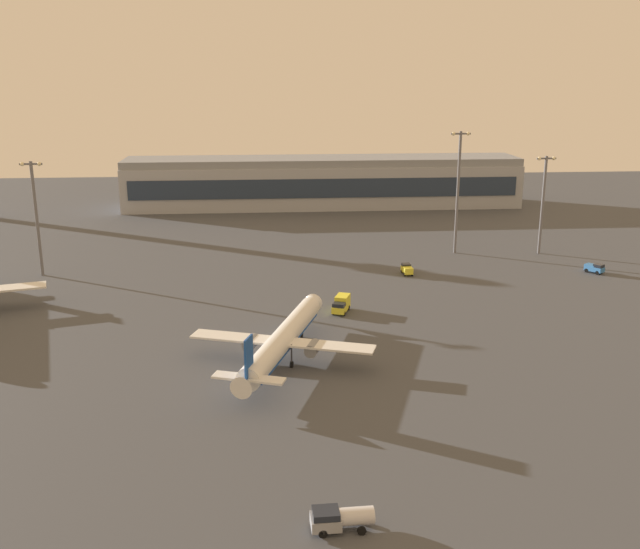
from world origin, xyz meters
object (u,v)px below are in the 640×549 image
at_px(apron_light_central, 36,211).
at_px(apron_light_east, 543,198).
at_px(cargo_loader, 595,268).
at_px(airplane_terminal_side, 282,340).
at_px(apron_light_west, 458,186).
at_px(fuel_truck, 340,518).
at_px(baggage_tractor, 407,269).
at_px(catering_truck, 341,304).

distance_m(apron_light_central, apron_light_east, 118.94).
bearing_deg(cargo_loader, airplane_terminal_side, -2.07).
height_order(apron_light_central, apron_light_east, apron_light_central).
relative_size(apron_light_central, apron_light_west, 0.84).
bearing_deg(apron_light_east, fuel_truck, -119.68).
xyz_separation_m(airplane_terminal_side, fuel_truck, (4.37, -43.51, -2.30)).
bearing_deg(cargo_loader, apron_light_west, -73.06).
xyz_separation_m(fuel_truck, apron_light_west, (41.01, 110.84, 15.64)).
bearing_deg(baggage_tractor, fuel_truck, -107.70).
bearing_deg(catering_truck, apron_light_east, -122.31).
bearing_deg(apron_light_west, fuel_truck, -110.30).
distance_m(baggage_tractor, apron_light_east, 42.33).
bearing_deg(apron_light_east, baggage_tractor, -155.89).
bearing_deg(cargo_loader, apron_light_central, -38.49).
xyz_separation_m(baggage_tractor, apron_light_west, (15.93, 18.68, 15.82)).
xyz_separation_m(apron_light_east, apron_light_west, (-20.90, 2.20, 3.01)).
xyz_separation_m(airplane_terminal_side, apron_light_west, (45.38, 67.33, 13.34)).
height_order(cargo_loader, baggage_tractor, same).
height_order(airplane_terminal_side, apron_light_west, apron_light_west).
relative_size(cargo_loader, apron_light_central, 0.18).
bearing_deg(apron_light_west, cargo_loader, -38.32).
relative_size(fuel_truck, baggage_tractor, 1.51).
relative_size(apron_light_central, apron_light_east, 1.05).
bearing_deg(apron_light_east, apron_light_west, 173.99).
bearing_deg(apron_light_central, cargo_loader, -3.75).
xyz_separation_m(airplane_terminal_side, apron_light_central, (-52.17, 54.37, 10.90)).
height_order(baggage_tractor, apron_light_central, apron_light_central).
bearing_deg(apron_light_west, apron_light_east, -6.01).
xyz_separation_m(airplane_terminal_side, baggage_tractor, (29.45, 48.65, -2.49)).
xyz_separation_m(fuel_truck, apron_light_east, (61.91, 108.65, 12.62)).
xyz_separation_m(catering_truck, apron_light_east, (54.43, 41.61, 12.41)).
bearing_deg(apron_light_east, apron_light_central, -174.81).
distance_m(cargo_loader, fuel_truck, 112.42).
height_order(airplane_terminal_side, cargo_loader, airplane_terminal_side).
bearing_deg(catering_truck, apron_light_west, -107.13).
bearing_deg(fuel_truck, catering_truck, -8.50).
bearing_deg(baggage_tractor, cargo_loader, -5.74).
distance_m(fuel_truck, apron_light_east, 125.68).
xyz_separation_m(catering_truck, apron_light_west, (33.53, 43.81, 15.42)).
relative_size(apron_light_east, apron_light_west, 0.81).
xyz_separation_m(cargo_loader, baggage_tractor, (-42.63, 2.43, 0.00)).
xyz_separation_m(cargo_loader, fuel_truck, (-67.71, -89.74, 0.19)).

